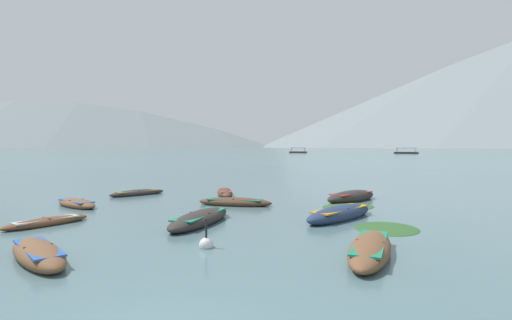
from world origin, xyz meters
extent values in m
plane|color=slate|center=(0.00, 1500.00, 0.00)|extent=(6000.00, 6000.00, 0.00)
cone|color=slate|center=(-659.44, 1790.39, 273.34)|extent=(2096.01, 2096.01, 546.67)
cone|color=slate|center=(59.22, 1867.79, 94.35)|extent=(646.52, 646.52, 188.69)
cone|color=slate|center=(702.10, 1679.08, 275.10)|extent=(1733.24, 1733.24, 550.19)
ellipsoid|color=navy|center=(4.52, 10.24, 0.20)|extent=(3.68, 3.95, 0.67)
cube|color=orange|center=(4.52, 10.24, 0.40)|extent=(2.65, 2.84, 0.05)
cube|color=navy|center=(4.52, 10.24, 0.45)|extent=(0.63, 0.57, 0.04)
ellipsoid|color=brown|center=(-6.49, 8.69, 0.10)|extent=(2.39, 2.97, 0.35)
cube|color=#B7B2A3|center=(-6.49, 8.69, 0.21)|extent=(1.72, 2.14, 0.05)
cube|color=brown|center=(-6.49, 8.69, 0.26)|extent=(0.47, 0.36, 0.04)
ellipsoid|color=#2D2826|center=(6.08, 15.37, 0.21)|extent=(3.65, 3.66, 0.69)
cube|color=#B22D28|center=(6.08, 15.37, 0.41)|extent=(2.63, 2.63, 0.05)
cube|color=#2D2826|center=(6.08, 15.37, 0.46)|extent=(0.63, 0.63, 0.04)
ellipsoid|color=#2D2826|center=(-6.12, 17.37, 0.12)|extent=(3.03, 3.06, 0.40)
cube|color=olive|center=(-6.12, 17.37, 0.24)|extent=(2.18, 2.20, 0.05)
cube|color=#2D2826|center=(-6.12, 17.37, 0.29)|extent=(0.49, 0.48, 0.04)
ellipsoid|color=#4C3323|center=(0.03, 13.63, 0.14)|extent=(3.82, 1.69, 0.48)
cube|color=#197A56|center=(0.03, 13.63, 0.29)|extent=(2.75, 1.22, 0.05)
cube|color=#4C3323|center=(0.03, 13.63, 0.34)|extent=(0.21, 0.70, 0.04)
ellipsoid|color=brown|center=(-4.17, 4.41, 0.17)|extent=(3.08, 3.17, 0.56)
cube|color=#28519E|center=(-4.17, 4.41, 0.33)|extent=(2.22, 2.28, 0.05)
cube|color=brown|center=(-4.17, 4.41, 0.38)|extent=(0.53, 0.51, 0.04)
ellipsoid|color=brown|center=(4.34, 5.09, 0.18)|extent=(2.34, 4.09, 0.59)
cube|color=#197A56|center=(4.34, 5.09, 0.35)|extent=(1.69, 2.94, 0.05)
cube|color=brown|center=(4.34, 5.09, 0.40)|extent=(0.69, 0.32, 0.04)
ellipsoid|color=#2D2826|center=(-0.90, 9.14, 0.18)|extent=(2.35, 4.41, 0.60)
cube|color=#197A56|center=(-0.90, 9.14, 0.36)|extent=(1.69, 3.18, 0.05)
cube|color=#2D2826|center=(-0.90, 9.14, 0.41)|extent=(0.80, 0.31, 0.04)
ellipsoid|color=#4C3323|center=(-0.91, 17.49, 0.15)|extent=(1.46, 3.45, 0.49)
cube|color=#B22D28|center=(-0.91, 17.49, 0.29)|extent=(1.05, 2.49, 0.05)
cube|color=#4C3323|center=(-0.91, 17.49, 0.34)|extent=(0.58, 0.19, 0.04)
ellipsoid|color=brown|center=(-7.58, 13.00, 0.14)|extent=(3.11, 2.77, 0.46)
cube|color=#28519E|center=(-7.58, 13.00, 0.28)|extent=(2.24, 1.99, 0.05)
cube|color=brown|center=(-7.58, 13.00, 0.33)|extent=(0.49, 0.59, 0.04)
cube|color=#2D2826|center=(56.49, 147.90, 0.27)|extent=(9.55, 6.17, 0.90)
cylinder|color=#4C4742|center=(52.86, 148.09, 1.40)|extent=(0.10, 0.10, 1.80)
cylinder|color=#4C4742|center=(53.71, 150.24, 1.40)|extent=(0.10, 0.10, 1.80)
cylinder|color=#4C4742|center=(59.27, 145.55, 1.40)|extent=(0.10, 0.10, 1.80)
cylinder|color=#4C4742|center=(60.12, 147.70, 1.40)|extent=(0.10, 0.10, 1.80)
cube|color=#334C75|center=(56.49, 147.90, 2.29)|extent=(8.02, 5.18, 0.12)
cube|color=#4C3323|center=(14.87, 162.49, 0.27)|extent=(7.99, 4.27, 0.90)
cylinder|color=#4C4742|center=(17.90, 163.15, 1.40)|extent=(0.10, 0.10, 1.80)
cylinder|color=#4C4742|center=(17.51, 160.87, 1.40)|extent=(0.10, 0.10, 1.80)
cylinder|color=#4C4742|center=(12.22, 164.11, 1.40)|extent=(0.10, 0.10, 1.80)
cylinder|color=#4C4742|center=(11.83, 161.83, 1.40)|extent=(0.10, 0.10, 1.80)
cube|color=#334C75|center=(14.87, 162.49, 2.29)|extent=(6.71, 3.58, 0.12)
sphere|color=silver|center=(-0.12, 5.78, 0.08)|extent=(0.41, 0.41, 0.41)
cylinder|color=black|center=(-0.12, 5.78, 0.46)|extent=(0.06, 0.06, 0.76)
ellipsoid|color=#2D5628|center=(5.49, 13.31, 0.00)|extent=(3.39, 3.21, 0.14)
ellipsoid|color=#2D5628|center=(5.81, 8.46, 0.00)|extent=(2.97, 3.10, 0.14)
camera|label=1|loc=(1.64, -4.97, 2.89)|focal=26.77mm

